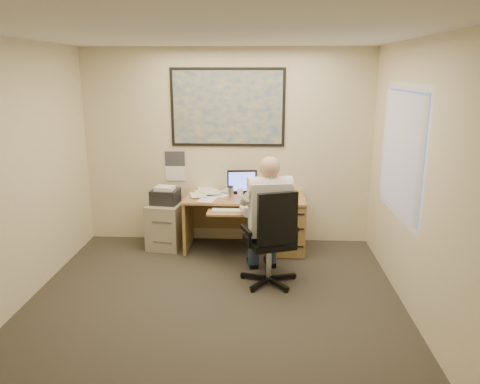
{
  "coord_description": "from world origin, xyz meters",
  "views": [
    {
      "loc": [
        0.5,
        -4.18,
        2.4
      ],
      "look_at": [
        0.23,
        1.3,
        0.96
      ],
      "focal_mm": 35.0,
      "sensor_mm": 36.0,
      "label": 1
    }
  ],
  "objects_px": {
    "person": "(269,221)",
    "filing_cabinet": "(166,221)",
    "office_chair": "(267,257)",
    "desk": "(269,218)"
  },
  "relations": [
    {
      "from": "person",
      "to": "filing_cabinet",
      "type": "bearing_deg",
      "value": 133.13
    },
    {
      "from": "office_chair",
      "to": "person",
      "type": "distance_m",
      "value": 0.41
    },
    {
      "from": "office_chair",
      "to": "person",
      "type": "relative_size",
      "value": 0.77
    },
    {
      "from": "desk",
      "to": "person",
      "type": "bearing_deg",
      "value": -90.45
    },
    {
      "from": "desk",
      "to": "office_chair",
      "type": "distance_m",
      "value": 1.11
    },
    {
      "from": "desk",
      "to": "person",
      "type": "distance_m",
      "value": 1.07
    },
    {
      "from": "filing_cabinet",
      "to": "person",
      "type": "distance_m",
      "value": 1.79
    },
    {
      "from": "desk",
      "to": "filing_cabinet",
      "type": "height_order",
      "value": "desk"
    },
    {
      "from": "filing_cabinet",
      "to": "person",
      "type": "xyz_separation_m",
      "value": [
        1.41,
        -1.05,
        0.37
      ]
    },
    {
      "from": "desk",
      "to": "office_chair",
      "type": "bearing_deg",
      "value": -91.34
    }
  ]
}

